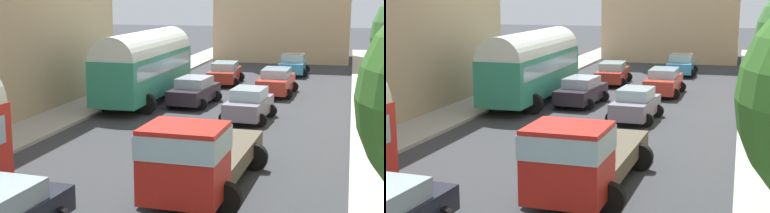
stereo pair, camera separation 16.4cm
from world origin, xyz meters
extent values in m
plane|color=#333538|center=(0.00, 27.00, 0.00)|extent=(154.00, 154.00, 0.00)
cube|color=#A6A297|center=(-7.25, 27.00, 0.07)|extent=(2.50, 70.00, 0.14)
cube|color=#B1AE9A|center=(7.25, 27.00, 0.07)|extent=(2.50, 70.00, 0.14)
cube|color=#2E8C6F|center=(-4.82, 29.42, 1.60)|extent=(2.42, 9.69, 2.21)
cylinder|color=silver|center=(-4.82, 29.42, 2.71)|extent=(2.37, 9.49, 2.31)
cube|color=#99B7C6|center=(-4.82, 29.42, 2.09)|extent=(2.46, 8.91, 0.71)
cylinder|color=black|center=(-5.92, 32.43, 0.50)|extent=(1.00, 0.35, 1.00)
cylinder|color=black|center=(-3.68, 32.42, 0.50)|extent=(1.00, 0.35, 1.00)
cylinder|color=black|center=(-5.96, 26.43, 0.50)|extent=(1.00, 0.35, 1.00)
cylinder|color=black|center=(-3.71, 26.42, 0.50)|extent=(1.00, 0.35, 1.00)
cube|color=#B11F17|center=(1.74, 14.11, 1.45)|extent=(2.15, 1.99, 2.00)
cube|color=#99B7C6|center=(1.74, 14.11, 2.01)|extent=(2.19, 2.06, 0.64)
cube|color=brown|center=(1.83, 17.64, 0.73)|extent=(2.22, 5.18, 0.55)
ellipsoid|color=beige|center=(1.59, 18.22, 1.29)|extent=(1.01, 0.99, 0.57)
ellipsoid|color=beige|center=(1.67, 16.37, 1.24)|extent=(0.95, 0.95, 0.48)
ellipsoid|color=beige|center=(1.73, 17.56, 1.24)|extent=(0.99, 1.01, 0.48)
ellipsoid|color=silver|center=(1.99, 16.32, 1.56)|extent=(1.21, 1.13, 0.46)
cylinder|color=black|center=(2.80, 14.36, 0.45)|extent=(0.90, 0.32, 0.90)
cylinder|color=black|center=(0.70, 14.41, 0.45)|extent=(0.90, 0.32, 0.90)
cylinder|color=black|center=(2.90, 18.59, 0.45)|extent=(0.90, 0.31, 0.90)
cylinder|color=black|center=(0.80, 18.64, 0.45)|extent=(0.90, 0.31, 0.90)
cube|color=gray|center=(1.40, 26.24, 0.65)|extent=(1.87, 3.75, 0.75)
cube|color=#A0BECC|center=(1.40, 26.24, 1.28)|extent=(1.55, 1.99, 0.52)
cylinder|color=black|center=(2.12, 25.05, 0.30)|extent=(0.60, 0.21, 0.60)
cylinder|color=black|center=(0.51, 25.16, 0.30)|extent=(0.60, 0.21, 0.60)
cylinder|color=black|center=(2.28, 27.31, 0.30)|extent=(0.60, 0.21, 0.60)
cylinder|color=black|center=(0.67, 27.42, 0.30)|extent=(0.60, 0.21, 0.60)
cube|color=#B63527|center=(1.73, 33.67, 0.67)|extent=(1.80, 4.41, 0.80)
cube|color=#90B4CE|center=(1.73, 33.67, 1.31)|extent=(1.55, 2.31, 0.48)
cylinder|color=black|center=(2.54, 32.30, 0.30)|extent=(0.60, 0.21, 0.60)
cylinder|color=black|center=(0.85, 32.34, 0.30)|extent=(0.60, 0.21, 0.60)
cylinder|color=black|center=(2.61, 35.01, 0.30)|extent=(0.60, 0.21, 0.60)
cylinder|color=black|center=(0.92, 35.05, 0.30)|extent=(0.60, 0.21, 0.60)
cube|color=#3891C8|center=(1.83, 42.40, 0.63)|extent=(1.78, 3.98, 0.73)
cube|color=#A1BCC1|center=(1.83, 42.40, 1.26)|extent=(1.55, 2.08, 0.52)
cylinder|color=black|center=(2.71, 41.19, 0.30)|extent=(0.60, 0.21, 0.60)
cylinder|color=black|center=(0.98, 41.16, 0.30)|extent=(0.60, 0.21, 0.60)
cylinder|color=black|center=(2.67, 43.64, 0.30)|extent=(0.60, 0.21, 0.60)
cylinder|color=black|center=(0.94, 43.61, 0.30)|extent=(0.60, 0.21, 0.60)
cylinder|color=black|center=(-2.69, 12.34, 0.30)|extent=(0.60, 0.21, 0.60)
cube|color=#2C232C|center=(-2.07, 29.36, 0.62)|extent=(1.99, 4.21, 0.71)
cube|color=#A4B3C2|center=(-2.07, 29.36, 1.23)|extent=(1.64, 2.23, 0.51)
cylinder|color=black|center=(-2.81, 30.69, 0.30)|extent=(0.60, 0.21, 0.60)
cylinder|color=black|center=(-1.13, 30.56, 0.30)|extent=(0.60, 0.21, 0.60)
cylinder|color=black|center=(-3.00, 28.16, 0.30)|extent=(0.60, 0.21, 0.60)
cylinder|color=black|center=(-1.32, 28.03, 0.30)|extent=(0.60, 0.21, 0.60)
cube|color=#B53325|center=(-2.04, 36.97, 0.62)|extent=(1.91, 4.36, 0.70)
cube|color=#99C3CE|center=(-2.04, 36.97, 1.20)|extent=(1.59, 2.30, 0.46)
cylinder|color=black|center=(-2.94, 38.25, 0.30)|extent=(0.60, 0.21, 0.60)
cylinder|color=black|center=(-1.28, 38.34, 0.30)|extent=(0.60, 0.21, 0.60)
cylinder|color=black|center=(-2.80, 35.60, 0.30)|extent=(0.60, 0.21, 0.60)
cylinder|color=black|center=(-1.13, 35.70, 0.30)|extent=(0.60, 0.21, 0.60)
camera|label=1|loc=(5.86, -0.26, 5.85)|focal=54.90mm
camera|label=2|loc=(6.02, -0.21, 5.85)|focal=54.90mm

